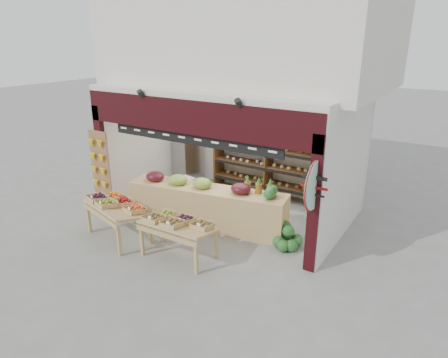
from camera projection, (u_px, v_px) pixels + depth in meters
ground at (218, 217)px, 9.82m from camera, size 60.00×60.00×0.00m
shop_structure at (253, 48)px, 9.78m from camera, size 6.36×5.12×5.40m
banana_board at (100, 168)px, 9.87m from camera, size 0.60×0.15×1.80m
gift_sign at (315, 185)px, 6.94m from camera, size 0.04×0.93×0.92m
back_shelving at (269, 154)px, 10.76m from camera, size 3.26×0.54×1.99m
refrigerator at (186, 148)px, 12.09m from camera, size 0.94×0.94×1.98m
cardboard_stack at (192, 196)px, 10.40m from camera, size 1.08×0.79×0.72m
mid_counter at (206, 205)px, 9.23m from camera, size 3.80×1.36×1.16m
display_table_left at (116, 205)px, 8.64m from camera, size 1.68×1.22×0.97m
display_table_right at (176, 223)px, 7.87m from camera, size 1.46×0.83×0.94m
watermelon_pile at (286, 238)px, 8.38m from camera, size 0.64×0.66×0.50m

